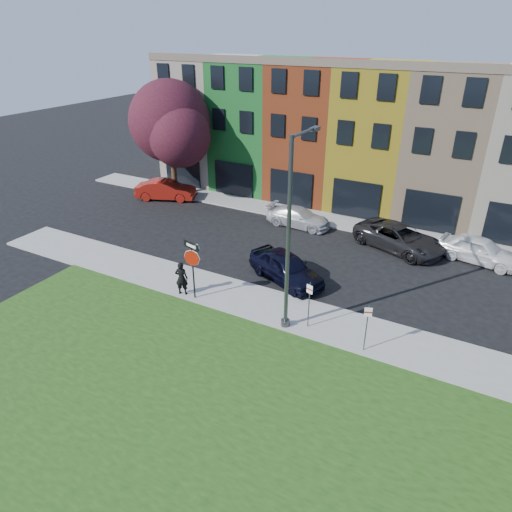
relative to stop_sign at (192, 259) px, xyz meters
The scene contains 15 objects.
ground 4.81m from the stop_sign, 26.51° to the right, with size 120.00×120.00×0.00m, color black.
sidewalk_near 6.30m from the stop_sign, 10.99° to the left, with size 40.00×3.00×0.12m, color gray.
sidewalk_far 13.34m from the stop_sign, 86.65° to the left, with size 40.00×2.40×0.12m, color gray.
rowhouse_block 19.53m from the stop_sign, 86.24° to the left, with size 30.00×10.12×10.00m.
stop_sign is the anchor object (origin of this frame).
man 1.51m from the stop_sign, behind, with size 0.76×0.62×1.80m, color black.
sedan_near 5.31m from the stop_sign, 50.88° to the left, with size 5.11×3.73×1.62m, color black.
parked_car_red 15.55m from the stop_sign, 133.63° to the left, with size 4.98×3.28×1.55m, color maroon.
parked_car_silver 11.38m from the stop_sign, 86.18° to the left, with size 4.54×1.98×1.30m, color #BDBDC2.
parked_car_dark 13.32m from the stop_sign, 54.56° to the left, with size 6.17×4.42×1.56m, color black.
parked_car_white 16.68m from the stop_sign, 42.98° to the left, with size 4.80×2.67×1.54m, color white.
street_lamp 5.50m from the stop_sign, ahead, with size 0.43×2.58×8.65m.
parking_sign_a 6.04m from the stop_sign, ahead, with size 0.31×0.12×2.31m.
parking_sign_b 8.75m from the stop_sign, ahead, with size 0.31×0.14×2.23m.
tree_purple 16.58m from the stop_sign, 130.29° to the left, with size 7.40×6.47×8.86m.
Camera 1 is at (8.30, -13.87, 12.43)m, focal length 32.00 mm.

